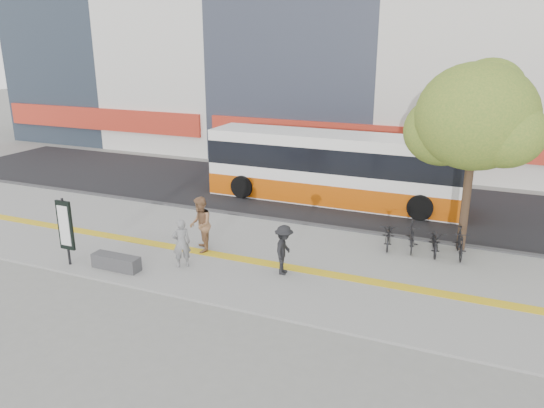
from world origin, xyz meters
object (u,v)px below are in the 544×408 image
at_px(street_tree, 475,119).
at_px(bus, 334,170).
at_px(bench, 116,262).
at_px(signboard, 65,226).
at_px(seated_woman, 181,243).
at_px(pedestrian_dark, 284,250).
at_px(pedestrian_tan, 200,224).

distance_m(street_tree, bus, 7.39).
height_order(bench, signboard, signboard).
height_order(bench, seated_woman, seated_woman).
xyz_separation_m(seated_woman, pedestrian_dark, (3.14, 0.76, -0.01)).
relative_size(signboard, pedestrian_tan, 1.16).
height_order(signboard, seated_woman, signboard).
distance_m(seated_woman, pedestrian_tan, 1.35).
height_order(bench, bus, bus).
distance_m(signboard, street_tree, 13.40).
bearing_deg(bench, pedestrian_dark, 19.24).
bearing_deg(street_tree, pedestrian_tan, -155.31).
relative_size(street_tree, pedestrian_dark, 4.06).
bearing_deg(street_tree, bus, 146.88).
distance_m(bus, pedestrian_tan, 7.80).
bearing_deg(seated_woman, pedestrian_dark, 154.15).
bearing_deg(seated_woman, street_tree, 172.91).
bearing_deg(seated_woman, bus, -144.46).
distance_m(seated_woman, pedestrian_dark, 3.23).
bearing_deg(pedestrian_tan, pedestrian_dark, 49.44).
xyz_separation_m(bus, pedestrian_dark, (0.80, -7.98, -0.61)).
bearing_deg(street_tree, bench, -148.38).
bearing_deg(pedestrian_dark, bus, -1.74).
relative_size(bench, pedestrian_tan, 0.85).
distance_m(bench, street_tree, 12.23).
relative_size(street_tree, pedestrian_tan, 3.34).
bearing_deg(bench, bus, 66.88).
relative_size(street_tree, seated_woman, 4.01).
height_order(bus, pedestrian_tan, bus).
xyz_separation_m(bench, pedestrian_dark, (4.94, 1.72, 0.55)).
xyz_separation_m(signboard, pedestrian_tan, (3.30, 2.61, -0.34)).
relative_size(pedestrian_tan, pedestrian_dark, 1.21).
height_order(street_tree, pedestrian_dark, street_tree).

